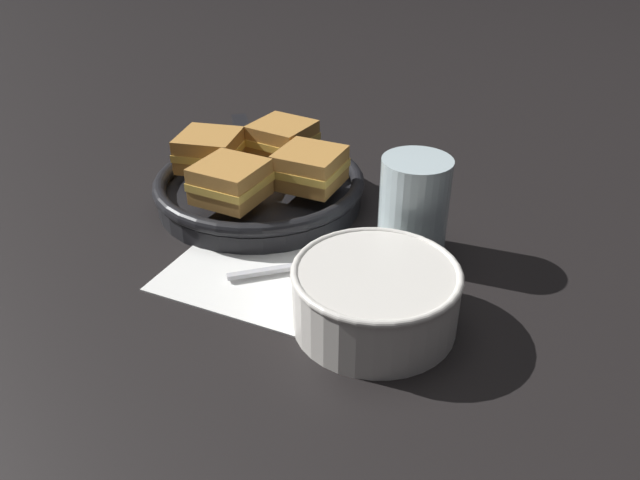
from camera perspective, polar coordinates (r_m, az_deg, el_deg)
ground_plane at (r=0.71m, az=-0.80°, el=-2.45°), size 4.00×4.00×0.00m
napkin at (r=0.71m, az=-4.01°, el=-2.60°), size 0.26×0.23×0.00m
soup_bowl at (r=0.61m, az=5.08°, el=-4.88°), size 0.17×0.17×0.07m
spoon at (r=0.71m, az=-0.30°, el=-2.13°), size 0.13×0.09×0.01m
skillet at (r=0.85m, az=-5.54°, el=4.76°), size 0.28×0.37×0.04m
sandwich_near_left at (r=0.86m, az=-10.07°, el=8.08°), size 0.08×0.08×0.05m
sandwich_near_right at (r=0.77m, az=-8.20°, el=5.31°), size 0.09×0.09×0.05m
sandwich_far_left at (r=0.80m, az=-0.92°, el=6.62°), size 0.09×0.09×0.05m
sandwich_far_right at (r=0.89m, az=-3.46°, el=9.20°), size 0.10×0.10×0.05m
drinking_glass at (r=0.72m, az=8.55°, el=2.96°), size 0.08×0.08×0.12m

